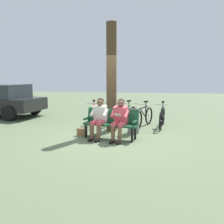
{
  "coord_description": "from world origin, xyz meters",
  "views": [
    {
      "loc": [
        -1.26,
        6.92,
        1.83
      ],
      "look_at": [
        0.0,
        -0.11,
        0.75
      ],
      "focal_mm": 37.93,
      "sensor_mm": 36.0,
      "label": 1
    }
  ],
  "objects_px": {
    "litter_bin": "(133,121)",
    "bicycle_green": "(110,116)",
    "person_reading": "(120,117)",
    "tree_trunk": "(111,78)",
    "bicycle_orange": "(94,115)",
    "handbag": "(82,132)",
    "bicycle_red": "(144,117)",
    "bench": "(111,121)",
    "bicycle_black": "(162,117)",
    "person_companion": "(99,116)",
    "bicycle_blue": "(126,116)"
  },
  "relations": [
    {
      "from": "bicycle_red",
      "to": "handbag",
      "type": "bearing_deg",
      "value": -26.76
    },
    {
      "from": "bench",
      "to": "tree_trunk",
      "type": "height_order",
      "value": "tree_trunk"
    },
    {
      "from": "bicycle_blue",
      "to": "bench",
      "type": "bearing_deg",
      "value": 15.61
    },
    {
      "from": "bicycle_green",
      "to": "bicycle_black",
      "type": "bearing_deg",
      "value": 84.35
    },
    {
      "from": "bicycle_black",
      "to": "bicycle_red",
      "type": "height_order",
      "value": "same"
    },
    {
      "from": "person_companion",
      "to": "litter_bin",
      "type": "xyz_separation_m",
      "value": [
        -0.94,
        -0.83,
        -0.27
      ]
    },
    {
      "from": "handbag",
      "to": "tree_trunk",
      "type": "distance_m",
      "value": 2.01
    },
    {
      "from": "litter_bin",
      "to": "tree_trunk",
      "type": "bearing_deg",
      "value": -14.32
    },
    {
      "from": "bicycle_orange",
      "to": "tree_trunk",
      "type": "bearing_deg",
      "value": 33.37
    },
    {
      "from": "person_companion",
      "to": "bicycle_red",
      "type": "bearing_deg",
      "value": -112.85
    },
    {
      "from": "bench",
      "to": "person_companion",
      "type": "height_order",
      "value": "person_companion"
    },
    {
      "from": "bicycle_black",
      "to": "bicycle_red",
      "type": "distance_m",
      "value": 0.66
    },
    {
      "from": "handbag",
      "to": "bicycle_green",
      "type": "height_order",
      "value": "bicycle_green"
    },
    {
      "from": "handbag",
      "to": "bicycle_blue",
      "type": "relative_size",
      "value": 0.19
    },
    {
      "from": "person_reading",
      "to": "bicycle_red",
      "type": "xyz_separation_m",
      "value": [
        -0.6,
        -2.01,
        -0.31
      ]
    },
    {
      "from": "bicycle_red",
      "to": "person_companion",
      "type": "bearing_deg",
      "value": -12.84
    },
    {
      "from": "bench",
      "to": "tree_trunk",
      "type": "bearing_deg",
      "value": -70.31
    },
    {
      "from": "bicycle_black",
      "to": "person_companion",
      "type": "bearing_deg",
      "value": -37.9
    },
    {
      "from": "bicycle_black",
      "to": "bicycle_green",
      "type": "distance_m",
      "value": 1.91
    },
    {
      "from": "person_companion",
      "to": "bicycle_blue",
      "type": "bearing_deg",
      "value": -95.92
    },
    {
      "from": "bicycle_blue",
      "to": "bicycle_orange",
      "type": "relative_size",
      "value": 0.95
    },
    {
      "from": "person_reading",
      "to": "bicycle_orange",
      "type": "height_order",
      "value": "person_reading"
    },
    {
      "from": "person_companion",
      "to": "bicycle_red",
      "type": "height_order",
      "value": "person_companion"
    },
    {
      "from": "bicycle_red",
      "to": "bicycle_orange",
      "type": "bearing_deg",
      "value": -69.4
    },
    {
      "from": "person_companion",
      "to": "tree_trunk",
      "type": "height_order",
      "value": "tree_trunk"
    },
    {
      "from": "bicycle_green",
      "to": "bicycle_blue",
      "type": "bearing_deg",
      "value": 94.29
    },
    {
      "from": "handbag",
      "to": "litter_bin",
      "type": "bearing_deg",
      "value": -157.23
    },
    {
      "from": "person_reading",
      "to": "tree_trunk",
      "type": "xyz_separation_m",
      "value": [
        0.45,
        -1.14,
        1.11
      ]
    },
    {
      "from": "bicycle_blue",
      "to": "bicycle_orange",
      "type": "distance_m",
      "value": 1.24
    },
    {
      "from": "bench",
      "to": "bicycle_blue",
      "type": "height_order",
      "value": "bicycle_blue"
    },
    {
      "from": "handbag",
      "to": "bench",
      "type": "bearing_deg",
      "value": 174.93
    },
    {
      "from": "bicycle_green",
      "to": "handbag",
      "type": "bearing_deg",
      "value": -23.11
    },
    {
      "from": "handbag",
      "to": "tree_trunk",
      "type": "height_order",
      "value": "tree_trunk"
    },
    {
      "from": "bicycle_red",
      "to": "bicycle_green",
      "type": "height_order",
      "value": "same"
    },
    {
      "from": "bicycle_black",
      "to": "bicycle_blue",
      "type": "height_order",
      "value": "same"
    },
    {
      "from": "handbag",
      "to": "bicycle_black",
      "type": "bearing_deg",
      "value": -145.4
    },
    {
      "from": "handbag",
      "to": "bicycle_orange",
      "type": "xyz_separation_m",
      "value": [
        0.06,
        -1.69,
        0.24
      ]
    },
    {
      "from": "tree_trunk",
      "to": "person_reading",
      "type": "bearing_deg",
      "value": 111.43
    },
    {
      "from": "handbag",
      "to": "person_reading",
      "type": "bearing_deg",
      "value": 166.19
    },
    {
      "from": "handbag",
      "to": "bicycle_black",
      "type": "distance_m",
      "value": 3.02
    },
    {
      "from": "bicycle_black",
      "to": "person_reading",
      "type": "bearing_deg",
      "value": -25.07
    },
    {
      "from": "litter_bin",
      "to": "bicycle_black",
      "type": "bearing_deg",
      "value": -131.49
    },
    {
      "from": "bicycle_blue",
      "to": "bicycle_green",
      "type": "bearing_deg",
      "value": -58.02
    },
    {
      "from": "person_reading",
      "to": "bicycle_black",
      "type": "height_order",
      "value": "person_reading"
    },
    {
      "from": "bench",
      "to": "bicycle_green",
      "type": "relative_size",
      "value": 0.99
    },
    {
      "from": "bicycle_black",
      "to": "bicycle_blue",
      "type": "xyz_separation_m",
      "value": [
        1.31,
        -0.12,
        0.0
      ]
    },
    {
      "from": "litter_bin",
      "to": "bicycle_green",
      "type": "relative_size",
      "value": 0.47
    },
    {
      "from": "person_companion",
      "to": "bicycle_black",
      "type": "bearing_deg",
      "value": -124.77
    },
    {
      "from": "person_reading",
      "to": "litter_bin",
      "type": "bearing_deg",
      "value": -98.25
    },
    {
      "from": "bench",
      "to": "bicycle_orange",
      "type": "bearing_deg",
      "value": -50.76
    }
  ]
}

